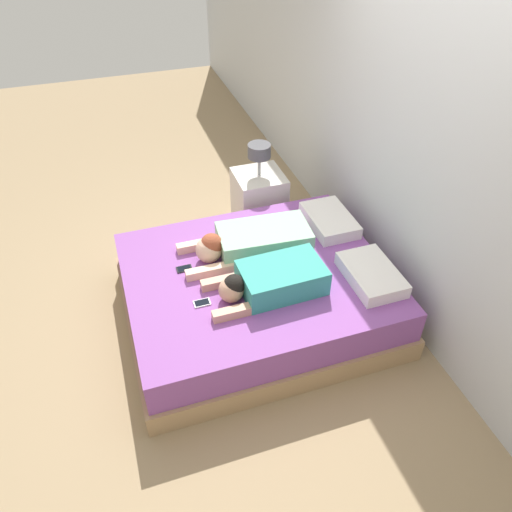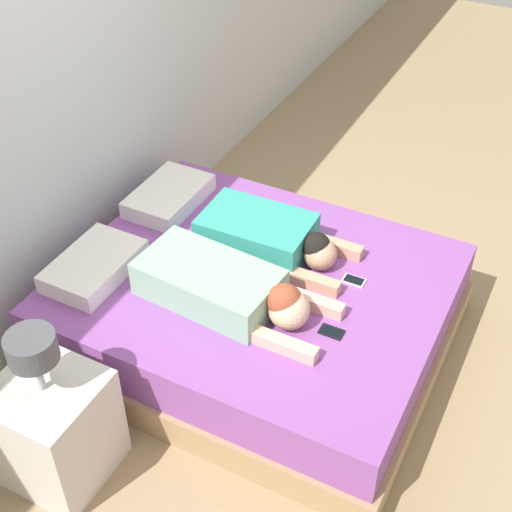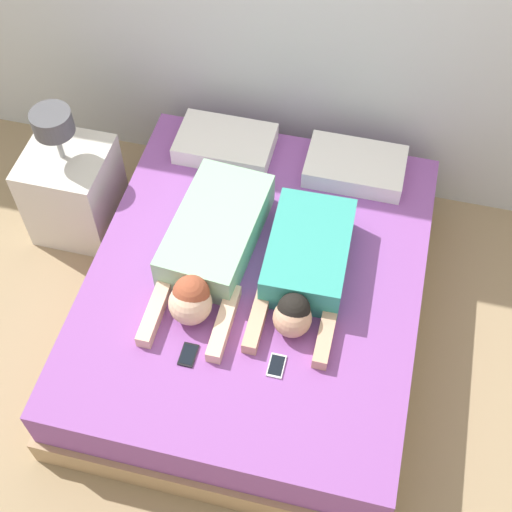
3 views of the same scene
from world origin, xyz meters
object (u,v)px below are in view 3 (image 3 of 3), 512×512
object	(u,v)px
person_left	(210,247)
nightstand	(73,188)
cell_phone_left	(188,355)
cell_phone_right	(276,366)
bed	(256,299)
pillow_head_right	(355,166)
pillow_head_left	(225,144)
person_right	(305,266)

from	to	relation	value
person_left	nightstand	world-z (taller)	nightstand
cell_phone_left	nightstand	world-z (taller)	nightstand
nightstand	cell_phone_right	bearing A→B (deg)	-32.90
bed	pillow_head_right	distance (m)	0.92
cell_phone_right	nightstand	bearing A→B (deg)	147.10
cell_phone_left	nightstand	xyz separation A→B (m)	(-1.00, 0.95, -0.16)
cell_phone_left	pillow_head_right	bearing A→B (deg)	66.64
pillow_head_left	nightstand	size ratio (longest dim) A/B	0.60
pillow_head_left	cell_phone_left	xyz separation A→B (m)	(0.18, -1.31, -0.05)
person_left	nightstand	xyz separation A→B (m)	(-0.95, 0.39, -0.25)
pillow_head_right	pillow_head_left	bearing A→B (deg)	180.00
pillow_head_right	cell_phone_right	xyz separation A→B (m)	(-0.16, -1.27, -0.05)
cell_phone_right	nightstand	distance (m)	1.68
bed	cell_phone_left	bearing A→B (deg)	-110.56
person_right	cell_phone_left	distance (m)	0.71
cell_phone_right	person_left	bearing A→B (deg)	131.50
person_left	person_right	bearing A→B (deg)	-0.05
pillow_head_right	nightstand	xyz separation A→B (m)	(-1.56, -0.36, -0.20)
person_right	nightstand	world-z (taller)	nightstand
pillow_head_left	person_right	bearing A→B (deg)	-51.07
pillow_head_right	cell_phone_right	world-z (taller)	pillow_head_right
pillow_head_left	nightstand	bearing A→B (deg)	-156.25
bed	person_left	size ratio (longest dim) A/B	1.94
bed	cell_phone_right	xyz separation A→B (m)	(0.21, -0.48, 0.24)
person_left	nightstand	bearing A→B (deg)	157.47
pillow_head_left	person_left	distance (m)	0.77
person_right	cell_phone_left	bearing A→B (deg)	-127.97
person_right	pillow_head_left	bearing A→B (deg)	128.93
pillow_head_left	person_right	xyz separation A→B (m)	(0.61, -0.76, 0.04)
person_left	nightstand	distance (m)	1.06
cell_phone_right	nightstand	world-z (taller)	nightstand
bed	cell_phone_left	distance (m)	0.61
bed	nightstand	bearing A→B (deg)	160.20
cell_phone_right	nightstand	xyz separation A→B (m)	(-1.41, 0.91, -0.16)
cell_phone_right	pillow_head_left	bearing A→B (deg)	114.71
pillow_head_left	person_left	bearing A→B (deg)	-80.35
cell_phone_right	cell_phone_left	bearing A→B (deg)	-174.18
person_right	nightstand	size ratio (longest dim) A/B	0.98
bed	person_right	bearing A→B (deg)	8.36
bed	pillow_head_right	world-z (taller)	pillow_head_right
bed	pillow_head_left	size ratio (longest dim) A/B	3.80
nightstand	bed	bearing A→B (deg)	-19.80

